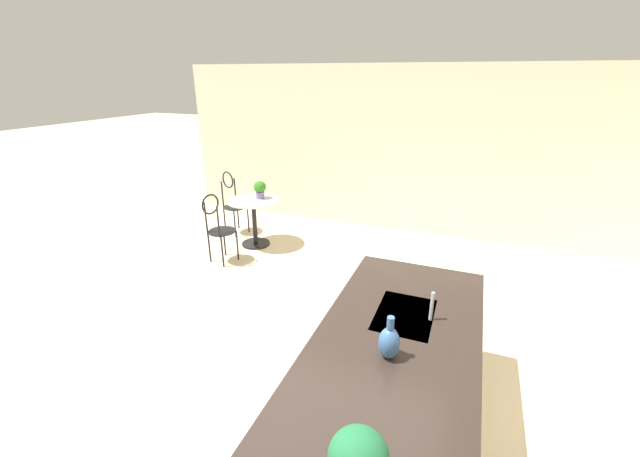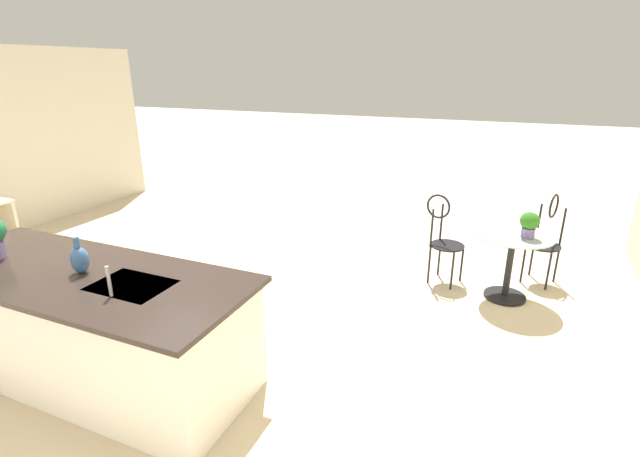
{
  "view_description": "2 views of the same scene",
  "coord_description": "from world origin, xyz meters",
  "px_view_note": "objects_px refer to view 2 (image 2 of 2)",
  "views": [
    {
      "loc": [
        2.23,
        1.17,
        2.54
      ],
      "look_at": [
        -0.98,
        -0.1,
        1.18
      ],
      "focal_mm": 22.1,
      "sensor_mm": 36.0,
      "label": 1
    },
    {
      "loc": [
        -2.65,
        3.02,
        2.39
      ],
      "look_at": [
        -1.23,
        -0.3,
        1.11
      ],
      "focal_mm": 25.66,
      "sensor_mm": 36.0,
      "label": 2
    }
  ],
  "objects_px": {
    "bistro_table": "(510,260)",
    "vase_on_counter": "(80,259)",
    "potted_plant_on_table": "(529,223)",
    "chair_by_island": "(443,235)",
    "chair_near_window": "(546,235)"
  },
  "relations": [
    {
      "from": "bistro_table",
      "to": "vase_on_counter",
      "type": "distance_m",
      "value": 4.1
    },
    {
      "from": "potted_plant_on_table",
      "to": "vase_on_counter",
      "type": "relative_size",
      "value": 0.94
    },
    {
      "from": "chair_by_island",
      "to": "vase_on_counter",
      "type": "distance_m",
      "value": 3.7
    },
    {
      "from": "bistro_table",
      "to": "vase_on_counter",
      "type": "bearing_deg",
      "value": 42.38
    },
    {
      "from": "bistro_table",
      "to": "potted_plant_on_table",
      "type": "distance_m",
      "value": 0.47
    },
    {
      "from": "chair_near_window",
      "to": "potted_plant_on_table",
      "type": "height_order",
      "value": "chair_near_window"
    },
    {
      "from": "bistro_table",
      "to": "chair_near_window",
      "type": "relative_size",
      "value": 0.77
    },
    {
      "from": "chair_by_island",
      "to": "vase_on_counter",
      "type": "xyz_separation_m",
      "value": [
        2.27,
        2.88,
        0.46
      ]
    },
    {
      "from": "potted_plant_on_table",
      "to": "vase_on_counter",
      "type": "xyz_separation_m",
      "value": [
        3.13,
        2.68,
        0.14
      ]
    },
    {
      "from": "vase_on_counter",
      "to": "potted_plant_on_table",
      "type": "bearing_deg",
      "value": -139.39
    },
    {
      "from": "chair_near_window",
      "to": "bistro_table",
      "type": "bearing_deg",
      "value": 60.0
    },
    {
      "from": "chair_near_window",
      "to": "potted_plant_on_table",
      "type": "relative_size",
      "value": 3.84
    },
    {
      "from": "chair_near_window",
      "to": "potted_plant_on_table",
      "type": "xyz_separation_m",
      "value": [
        0.23,
        0.67,
        0.32
      ]
    },
    {
      "from": "chair_near_window",
      "to": "potted_plant_on_table",
      "type": "distance_m",
      "value": 0.78
    },
    {
      "from": "chair_near_window",
      "to": "chair_by_island",
      "type": "distance_m",
      "value": 1.18
    }
  ]
}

